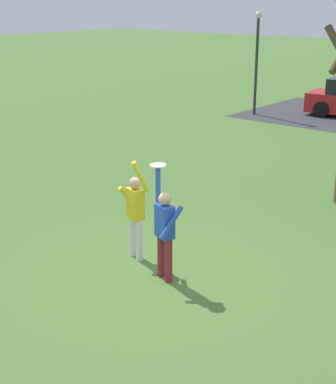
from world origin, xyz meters
The scene contains 5 objects.
ground_plane centered at (0.00, 0.00, 0.00)m, with size 120.00×120.00×0.00m, color #4C7533.
person_catcher centered at (0.31, -0.05, 0.98)m, with size 0.58×0.48×2.08m.
person_defender centered at (-0.72, 0.29, 0.98)m, with size 0.62×0.56×2.04m.
frisbee_disc centered at (0.09, 0.02, 2.09)m, with size 0.28×0.28×0.02m, color white.
lamppost_by_lot centered at (-6.84, 14.42, 2.59)m, with size 0.28×0.28×4.26m.
Camera 1 is at (6.62, -7.53, 4.91)m, focal length 55.69 mm.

